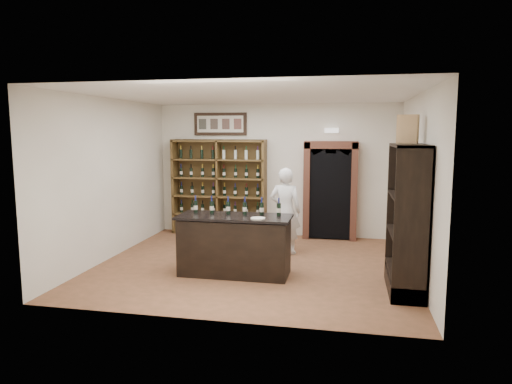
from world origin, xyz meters
The scene contains 20 objects.
floor centered at (0.00, 0.00, 0.00)m, with size 5.50×5.50×0.00m, color brown.
ceiling centered at (0.00, 0.00, 3.00)m, with size 5.50×5.50×0.00m, color white.
wall_back centered at (0.00, 2.50, 1.50)m, with size 5.50×0.04×3.00m, color silver.
wall_left centered at (-2.75, 0.00, 1.50)m, with size 0.04×5.00×3.00m, color silver.
wall_right centered at (2.75, 0.00, 1.50)m, with size 0.04×5.00×3.00m, color silver.
wine_shelf centered at (-1.30, 2.33, 1.10)m, with size 2.20×0.38×2.20m.
framed_picture centered at (-1.30, 2.47, 2.55)m, with size 1.25×0.04×0.52m, color black.
arched_doorway centered at (1.25, 2.33, 1.14)m, with size 1.17×0.35×2.17m.
emergency_light centered at (1.25, 2.42, 2.40)m, with size 0.30×0.10×0.10m, color white.
tasting_counter centered at (-0.20, -0.60, 0.49)m, with size 1.88×0.78×1.00m.
counter_bottle_0 centered at (-0.92, -0.46, 1.11)m, with size 0.07×0.07×0.30m.
counter_bottle_1 centered at (-0.63, -0.46, 1.11)m, with size 0.07×0.07×0.30m.
counter_bottle_2 centered at (-0.34, -0.46, 1.11)m, with size 0.07×0.07×0.30m.
counter_bottle_3 centered at (-0.06, -0.46, 1.11)m, with size 0.07×0.07×0.30m.
counter_bottle_4 centered at (0.23, -0.46, 1.11)m, with size 0.07×0.07×0.30m.
counter_bottle_5 centered at (0.52, -0.46, 1.11)m, with size 0.07×0.07×0.30m.
side_cabinet centered at (2.52, -0.90, 0.75)m, with size 0.48×1.20×2.20m.
shopkeeper centered at (0.44, 0.90, 0.84)m, with size 0.62×0.40×1.69m, color silver.
plate centered at (0.24, -0.81, 1.01)m, with size 0.23×0.23×0.02m, color beige.
wine_crate centered at (2.49, -0.50, 2.42)m, with size 0.31×0.13×0.43m, color tan.
Camera 1 is at (1.62, -7.80, 2.38)m, focal length 32.00 mm.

